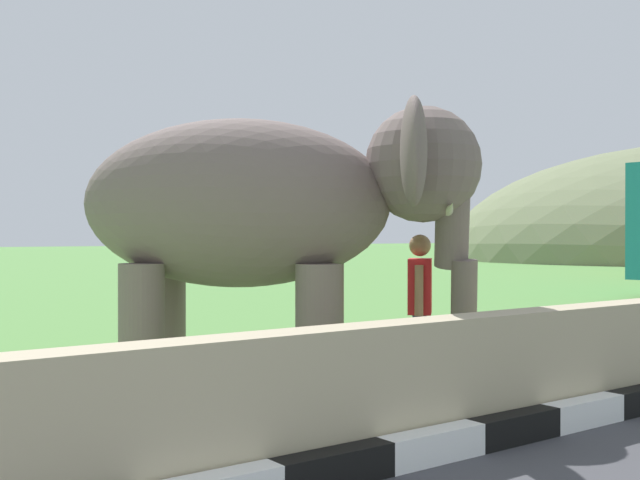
% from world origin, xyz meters
% --- Properties ---
extents(barrier_parapet, '(28.00, 0.36, 1.00)m').
position_xyz_m(barrier_parapet, '(2.00, 3.78, 0.50)').
color(barrier_parapet, tan).
rests_on(barrier_parapet, ground_plane).
extents(elephant, '(3.91, 3.73, 2.93)m').
position_xyz_m(elephant, '(3.10, 6.06, 1.92)').
color(elephant, '#6F5E5A').
rests_on(elephant, ground_plane).
extents(person_handler, '(0.53, 0.51, 1.66)m').
position_xyz_m(person_handler, '(4.55, 5.45, 0.93)').
color(person_handler, navy).
rests_on(person_handler, ground_plane).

